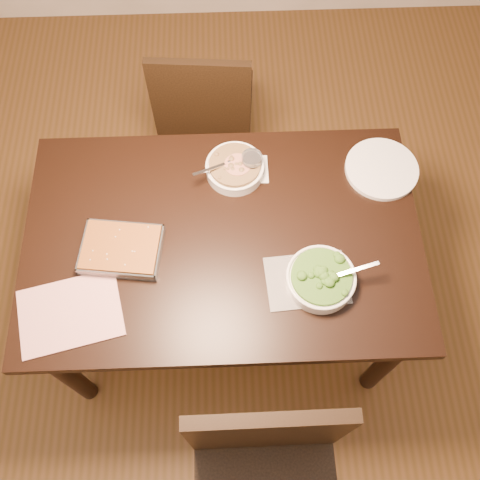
# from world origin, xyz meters

# --- Properties ---
(ground) EXTENTS (4.00, 4.00, 0.00)m
(ground) POSITION_xyz_m (0.00, 0.00, 0.00)
(ground) COLOR #4E3416
(ground) RESTS_ON ground
(room) EXTENTS (4.04, 4.04, 2.72)m
(room) POSITION_xyz_m (0.00, 0.00, 1.71)
(room) COLOR #B8AE9D
(room) RESTS_ON ground
(table) EXTENTS (1.40, 0.90, 0.75)m
(table) POSITION_xyz_m (0.00, 0.00, 0.65)
(table) COLOR black
(table) RESTS_ON ground
(magazine_a) EXTENTS (0.38, 0.31, 0.01)m
(magazine_a) POSITION_xyz_m (-0.51, -0.26, 0.75)
(magazine_a) COLOR #BC3548
(magazine_a) RESTS_ON table
(magazine_b) EXTENTS (0.29, 0.22, 0.00)m
(magazine_b) POSITION_xyz_m (0.28, -0.18, 0.75)
(magazine_b) COLOR #25242C
(magazine_b) RESTS_ON table
(coaster) EXTENTS (0.12, 0.12, 0.00)m
(coaster) POSITION_xyz_m (0.11, 0.28, 0.75)
(coaster) COLOR white
(coaster) RESTS_ON table
(stew_bowl) EXTENTS (0.23, 0.22, 0.08)m
(stew_bowl) POSITION_xyz_m (0.05, 0.27, 0.78)
(stew_bowl) COLOR white
(stew_bowl) RESTS_ON table
(broccoli_bowl) EXTENTS (0.26, 0.23, 0.09)m
(broccoli_bowl) POSITION_xyz_m (0.32, -0.18, 0.78)
(broccoli_bowl) COLOR white
(broccoli_bowl) RESTS_ON table
(baking_dish) EXTENTS (0.29, 0.23, 0.05)m
(baking_dish) POSITION_xyz_m (-0.35, -0.05, 0.77)
(baking_dish) COLOR silver
(baking_dish) RESTS_ON table
(wine_tumbler) EXTENTS (0.07, 0.07, 0.08)m
(wine_tumbler) POSITION_xyz_m (0.11, 0.28, 0.80)
(wine_tumbler) COLOR black
(wine_tumbler) RESTS_ON coaster
(dinner_plate) EXTENTS (0.27, 0.27, 0.02)m
(dinner_plate) POSITION_xyz_m (0.60, 0.26, 0.76)
(dinner_plate) COLOR white
(dinner_plate) RESTS_ON table
(chair_near) EXTENTS (0.47, 0.47, 1.00)m
(chair_near) POSITION_xyz_m (0.12, -0.78, 0.56)
(chair_near) COLOR black
(chair_near) RESTS_ON ground
(chair_far) EXTENTS (0.45, 0.45, 0.90)m
(chair_far) POSITION_xyz_m (-0.07, 0.79, 0.50)
(chair_far) COLOR black
(chair_far) RESTS_ON ground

